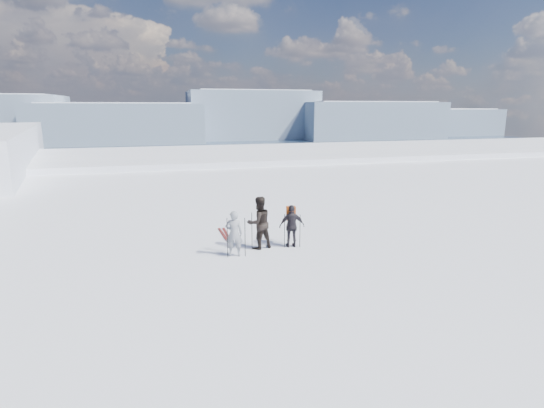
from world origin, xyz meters
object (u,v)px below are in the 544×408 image
Objects in this scene: skier_dark at (259,223)px; skier_pack at (292,226)px; skier_grey at (234,234)px; skis_loose at (225,234)px.

skier_pack is (1.14, -0.15, -0.17)m from skier_dark.
skier_grey reaches higher than skis_loose.
skier_grey is 1.02× the size of skier_pack.
skier_dark reaches higher than skier_pack.
skier_grey is 2.14m from skier_pack.
skier_grey is at bearing 13.56° from skier_dark.
skis_loose is (0.07, 2.45, -0.75)m from skier_grey.
skis_loose is at bearing -79.60° from skier_grey.
skier_dark is 1.16m from skier_pack.
skier_grey is 0.89× the size of skis_loose.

